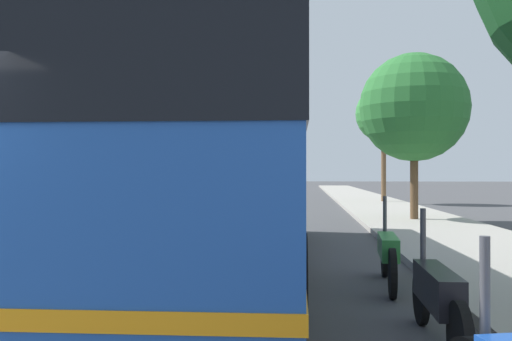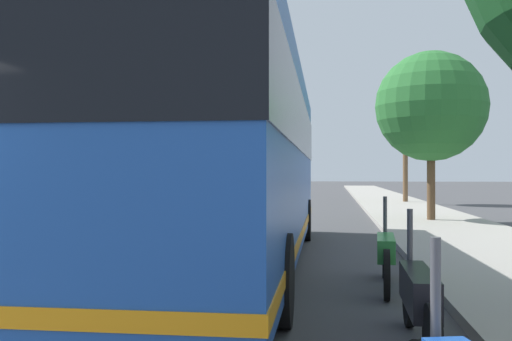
# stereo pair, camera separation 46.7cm
# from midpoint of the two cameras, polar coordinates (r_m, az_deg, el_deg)

# --- Properties ---
(sidewalk_curb) EXTENTS (110.00, 3.60, 0.14)m
(sidewalk_curb) POSITION_cam_midpoint_polar(r_m,az_deg,el_deg) (14.76, 21.19, -6.37)
(sidewalk_curb) COLOR #9E998E
(sidewalk_curb) RESTS_ON ground
(lane_divider_line) EXTENTS (110.00, 0.16, 0.01)m
(lane_divider_line) POSITION_cam_midpoint_polar(r_m,az_deg,el_deg) (14.81, -6.11, -6.62)
(lane_divider_line) COLOR silver
(lane_divider_line) RESTS_ON ground
(coach_bus) EXTENTS (12.08, 2.63, 3.45)m
(coach_bus) POSITION_cam_midpoint_polar(r_m,az_deg,el_deg) (9.89, -0.88, 1.66)
(coach_bus) COLOR #1E4C9E
(coach_bus) RESTS_ON ground
(motorcycle_mid_row) EXTENTS (2.30, 0.27, 1.26)m
(motorcycle_mid_row) POSITION_cam_midpoint_polar(r_m,az_deg,el_deg) (5.55, 18.67, -12.34)
(motorcycle_mid_row) COLOR black
(motorcycle_mid_row) RESTS_ON ground
(motorcycle_by_tree) EXTENTS (2.25, 0.33, 1.28)m
(motorcycle_by_tree) POSITION_cam_midpoint_polar(r_m,az_deg,el_deg) (8.31, 14.73, -8.30)
(motorcycle_by_tree) COLOR black
(motorcycle_by_tree) RESTS_ON ground
(car_side_street) EXTENTS (4.52, 1.93, 1.54)m
(car_side_street) POSITION_cam_midpoint_polar(r_m,az_deg,el_deg) (38.24, -1.58, -1.65)
(car_side_street) COLOR navy
(car_side_street) RESTS_ON ground
(car_ahead_same_lane) EXTENTS (4.29, 1.85, 1.44)m
(car_ahead_same_lane) POSITION_cam_midpoint_polar(r_m,az_deg,el_deg) (31.31, -3.27, -2.03)
(car_ahead_same_lane) COLOR gray
(car_ahead_same_lane) RESTS_ON ground
(roadside_tree_mid_block) EXTENTS (3.56, 3.56, 5.59)m
(roadside_tree_mid_block) POSITION_cam_midpoint_polar(r_m,az_deg,el_deg) (19.07, 18.13, 6.23)
(roadside_tree_mid_block) COLOR brown
(roadside_tree_mid_block) RESTS_ON ground
(roadside_tree_far_block) EXTENTS (3.00, 3.00, 6.33)m
(roadside_tree_far_block) POSITION_cam_midpoint_polar(r_m,az_deg,el_deg) (30.81, 15.44, 5.62)
(roadside_tree_far_block) COLOR brown
(roadside_tree_far_block) RESTS_ON ground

